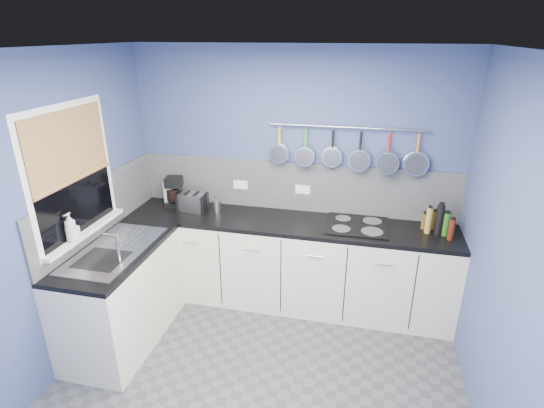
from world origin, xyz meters
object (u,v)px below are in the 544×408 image
at_px(soap_bottle_a, 71,227).
at_px(paper_towel, 169,194).
at_px(canister, 217,205).
at_px(hob, 357,225).
at_px(toaster, 192,202).
at_px(coffee_maker, 174,192).
at_px(soap_bottle_b, 73,230).

xyz_separation_m(soap_bottle_a, paper_towel, (0.25, 1.19, -0.14)).
bearing_deg(soap_bottle_a, canister, 56.00).
height_order(paper_towel, hob, paper_towel).
height_order(soap_bottle_a, canister, soap_bottle_a).
distance_m(toaster, hob, 1.66).
bearing_deg(coffee_maker, toaster, -27.23).
relative_size(coffee_maker, hob, 0.54).
xyz_separation_m(soap_bottle_a, hob, (2.19, 1.12, -0.26)).
relative_size(soap_bottle_a, paper_towel, 0.92).
distance_m(paper_towel, coffee_maker, 0.06).
bearing_deg(coffee_maker, paper_towel, 167.23).
distance_m(soap_bottle_a, canister, 1.42).
xyz_separation_m(soap_bottle_a, toaster, (0.53, 1.13, -0.18)).
relative_size(paper_towel, hob, 0.45).
relative_size(toaster, canister, 2.35).
bearing_deg(coffee_maker, canister, -15.15).
distance_m(soap_bottle_b, hob, 2.46).
xyz_separation_m(paper_towel, canister, (0.53, -0.03, -0.07)).
height_order(soap_bottle_b, canister, soap_bottle_b).
height_order(soap_bottle_b, toaster, soap_bottle_b).
bearing_deg(canister, coffee_maker, 176.52).
relative_size(paper_towel, toaster, 0.93).
height_order(soap_bottle_b, hob, soap_bottle_b).
xyz_separation_m(soap_bottle_a, canister, (0.78, 1.16, -0.21)).
relative_size(soap_bottle_a, hob, 0.42).
relative_size(paper_towel, coffee_maker, 0.84).
relative_size(soap_bottle_a, toaster, 0.85).
relative_size(coffee_maker, canister, 2.58).
height_order(coffee_maker, hob, coffee_maker).
bearing_deg(canister, soap_bottle_b, -124.33).
bearing_deg(hob, canister, 178.19).
height_order(paper_towel, toaster, paper_towel).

